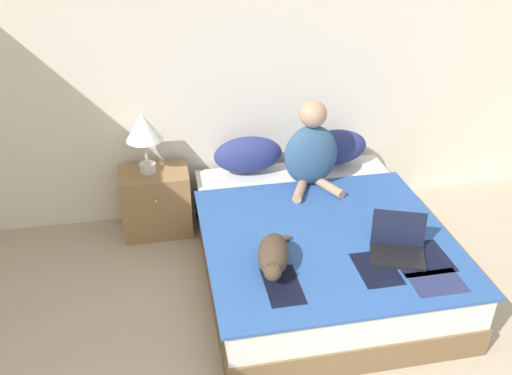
% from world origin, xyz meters
% --- Properties ---
extents(wall_back, '(5.86, 0.05, 2.55)m').
position_xyz_m(wall_back, '(0.00, 3.55, 1.27)').
color(wall_back, silver).
rests_on(wall_back, ground_plane).
extents(bed, '(1.63, 1.92, 0.45)m').
position_xyz_m(bed, '(0.42, 2.52, 0.22)').
color(bed, brown).
rests_on(bed, ground_plane).
extents(pillow_near, '(0.55, 0.24, 0.30)m').
position_xyz_m(pillow_near, '(0.07, 3.33, 0.60)').
color(pillow_near, navy).
rests_on(pillow_near, bed).
extents(pillow_far, '(0.55, 0.24, 0.30)m').
position_xyz_m(pillow_far, '(0.78, 3.33, 0.60)').
color(pillow_far, navy).
rests_on(pillow_far, bed).
extents(person_sitting, '(0.41, 0.40, 0.68)m').
position_xyz_m(person_sitting, '(0.50, 3.05, 0.73)').
color(person_sitting, '#33567A').
rests_on(person_sitting, bed).
extents(cat_tabby, '(0.30, 0.52, 0.19)m').
position_xyz_m(cat_tabby, '(-0.00, 2.08, 0.54)').
color(cat_tabby, '#473828').
rests_on(cat_tabby, bed).
extents(laptop_open, '(0.41, 0.38, 0.24)m').
position_xyz_m(laptop_open, '(0.80, 2.08, 0.50)').
color(laptop_open, black).
rests_on(laptop_open, bed).
extents(nightstand, '(0.53, 0.38, 0.54)m').
position_xyz_m(nightstand, '(-0.69, 3.29, 0.27)').
color(nightstand, '#937047').
rests_on(nightstand, ground_plane).
extents(table_lamp, '(0.27, 0.27, 0.48)m').
position_xyz_m(table_lamp, '(-0.72, 3.30, 0.89)').
color(table_lamp, beige).
rests_on(table_lamp, nightstand).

